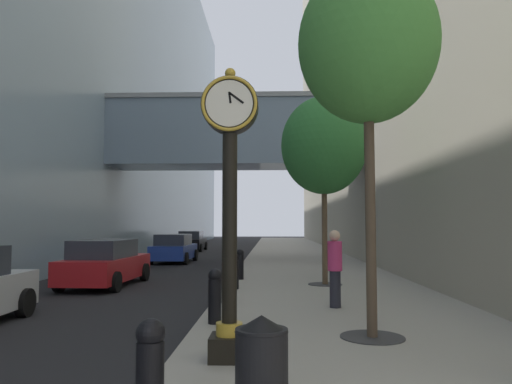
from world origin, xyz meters
name	(u,v)px	position (x,y,z in m)	size (l,w,h in m)	color
ground_plane	(246,260)	(0.00, 27.00, 0.00)	(110.00, 110.00, 0.00)	black
sidewalk_right	(297,256)	(3.15, 30.00, 0.07)	(6.29, 80.00, 0.14)	#9E998E
building_block_left	(78,39)	(-11.50, 29.96, 14.52)	(22.68, 80.00, 29.16)	#849EB2
street_clock	(230,197)	(0.89, 5.82, 2.48)	(0.84, 0.55, 4.27)	black
bollard_nearest	(150,374)	(0.38, 3.32, 0.70)	(0.27, 0.27, 1.07)	black
bollard_third	(215,295)	(0.38, 8.36, 0.70)	(0.27, 0.27, 1.07)	black
bollard_fourth	(227,280)	(0.38, 10.88, 0.70)	(0.27, 0.27, 1.07)	black
bollard_fifth	(235,270)	(0.38, 13.41, 0.70)	(0.27, 0.27, 1.07)	black
bollard_sixth	(240,263)	(0.38, 15.93, 0.70)	(0.27, 0.27, 1.07)	black
street_tree_near	(368,46)	(3.22, 7.28, 5.27)	(2.48, 2.48, 6.59)	#333335
street_tree_mid_near	(324,146)	(3.22, 14.57, 4.67)	(2.81, 2.81, 6.16)	#333335
trash_bin	(262,368)	(1.40, 3.62, 0.68)	(0.53, 0.53, 1.05)	black
pedestrian_walking	(335,266)	(2.98, 10.26, 1.11)	(0.48, 0.48, 1.81)	#23232D
car_black_mid	(192,241)	(-4.81, 36.65, 0.77)	(2.08, 4.66, 1.56)	black
car_red_far	(105,263)	(-4.13, 15.03, 0.77)	(2.09, 4.55, 1.56)	#AD191E
car_blue_trailing	(174,249)	(-3.84, 25.03, 0.76)	(2.11, 4.15, 1.55)	navy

